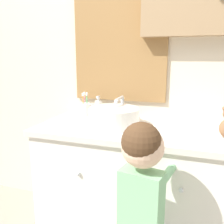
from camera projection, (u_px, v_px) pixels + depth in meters
The scene contains 6 objects.
wall_back at pixel (152, 47), 1.73m from camera, with size 3.20×0.18×2.50m.
vanity_counter at pixel (137, 186), 1.65m from camera, with size 1.28×0.58×0.80m.
sink_basin at pixel (114, 117), 1.58m from camera, with size 0.32×0.37×0.17m.
toothbrush_holder at pixel (85, 109), 1.86m from camera, with size 0.09×0.09×0.18m.
soap_dispenser at pixel (99, 108), 1.85m from camera, with size 0.05×0.05×0.15m.
child_figure at pixel (142, 198), 1.10m from camera, with size 0.25×0.45×0.98m.
Camera 1 is at (0.32, -1.16, 1.24)m, focal length 40.00 mm.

